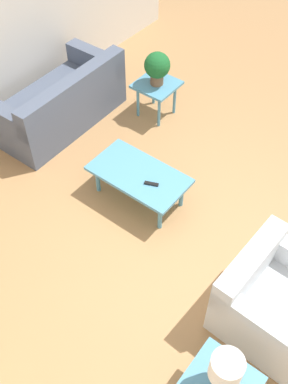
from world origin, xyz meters
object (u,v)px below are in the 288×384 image
object	(u,v)px
sofa	(60,104)
side_table_plant	(157,88)
table_lamp	(226,370)
potted_plant	(157,67)
armchair	(272,301)
coffee_table	(139,176)

from	to	relation	value
sofa	side_table_plant	world-z (taller)	sofa
side_table_plant	table_lamp	size ratio (longest dim) A/B	1.22
potted_plant	side_table_plant	bearing A→B (deg)	-26.57
sofa	armchair	bearing A→B (deg)	75.11
coffee_table	potted_plant	size ratio (longest dim) A/B	2.47
coffee_table	table_lamp	size ratio (longest dim) A/B	2.55
armchair	table_lamp	bearing A→B (deg)	-175.88
sofa	coffee_table	world-z (taller)	sofa
coffee_table	sofa	bearing A→B (deg)	-14.82
sofa	coffee_table	size ratio (longest dim) A/B	1.65
sofa	armchair	xyz separation A→B (m)	(-3.64, 0.90, 0.00)
coffee_table	potted_plant	distance (m)	1.65
side_table_plant	potted_plant	xyz separation A→B (m)	(-0.00, 0.00, 0.34)
sofa	potted_plant	world-z (taller)	potted_plant
sofa	side_table_plant	size ratio (longest dim) A/B	3.44
potted_plant	table_lamp	bearing A→B (deg)	133.85
side_table_plant	potted_plant	bearing A→B (deg)	153.43
side_table_plant	table_lamp	world-z (taller)	table_lamp
potted_plant	table_lamp	distance (m)	3.95
coffee_table	side_table_plant	xyz separation A→B (m)	(0.79, -1.39, 0.07)
table_lamp	sofa	bearing A→B (deg)	-27.53
armchair	table_lamp	distance (m)	1.12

